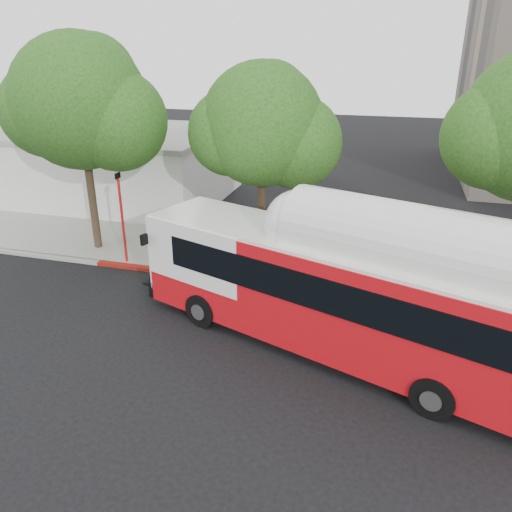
% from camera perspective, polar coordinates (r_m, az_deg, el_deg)
% --- Properties ---
extents(ground, '(120.00, 120.00, 0.00)m').
position_cam_1_polar(ground, '(17.16, -1.39, -8.98)').
color(ground, black).
rests_on(ground, ground).
extents(sidewalk, '(60.00, 5.00, 0.15)m').
position_cam_1_polar(sidewalk, '(22.72, 3.40, -0.44)').
color(sidewalk, gray).
rests_on(sidewalk, ground).
extents(curb_strip, '(60.00, 0.30, 0.15)m').
position_cam_1_polar(curb_strip, '(20.42, 1.81, -3.23)').
color(curb_strip, gray).
rests_on(curb_strip, ground).
extents(red_curb_segment, '(10.00, 0.32, 0.16)m').
position_cam_1_polar(red_curb_segment, '(21.25, -6.07, -2.23)').
color(red_curb_segment, maroon).
rests_on(red_curb_segment, ground).
extents(street_tree_left, '(6.67, 5.80, 9.74)m').
position_cam_1_polar(street_tree_left, '(23.47, -18.37, 15.79)').
color(street_tree_left, '#2D2116').
rests_on(street_tree_left, ground).
extents(street_tree_mid, '(5.75, 5.00, 8.62)m').
position_cam_1_polar(street_tree_mid, '(20.81, 1.86, 14.17)').
color(street_tree_mid, '#2D2116').
rests_on(street_tree_mid, ground).
extents(low_commercial_bldg, '(16.20, 10.20, 4.25)m').
position_cam_1_polar(low_commercial_bldg, '(34.10, -17.51, 10.17)').
color(low_commercial_bldg, silver).
rests_on(low_commercial_bldg, ground).
extents(transit_bus, '(14.18, 7.15, 4.20)m').
position_cam_1_polar(transit_bus, '(15.65, 9.01, -4.38)').
color(transit_bus, red).
rests_on(transit_bus, ground).
extents(signal_pole, '(0.12, 0.39, 4.17)m').
position_cam_1_polar(signal_pole, '(22.41, -15.03, 4.11)').
color(signal_pole, red).
rests_on(signal_pole, ground).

